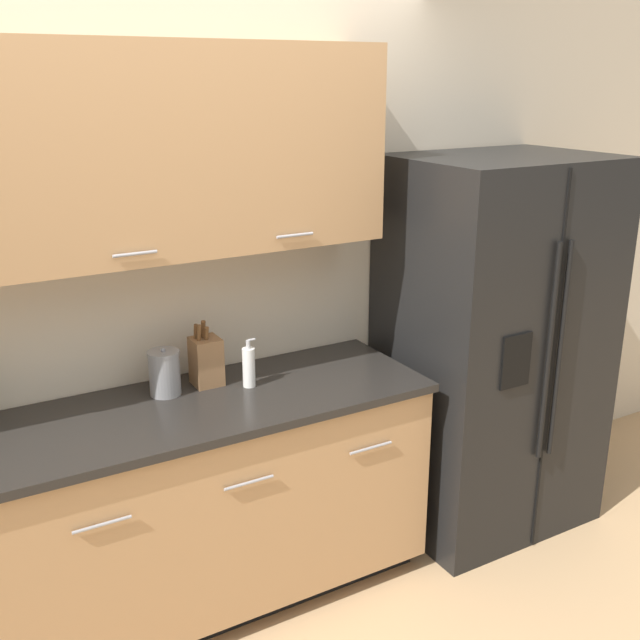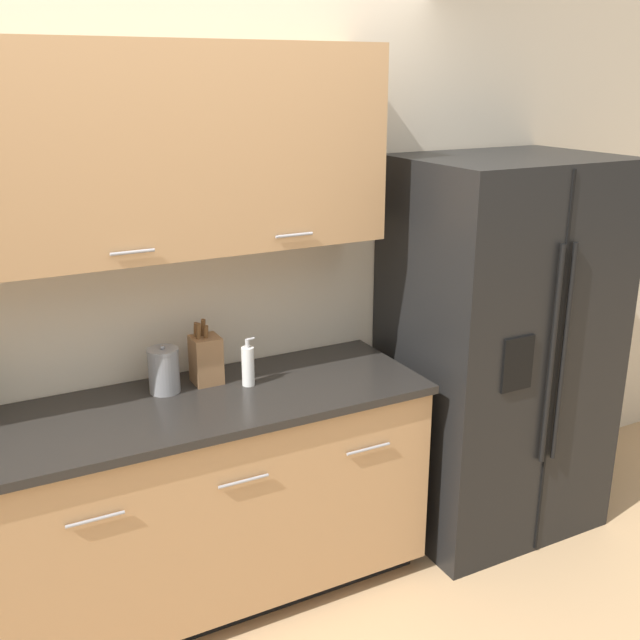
% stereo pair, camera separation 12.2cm
% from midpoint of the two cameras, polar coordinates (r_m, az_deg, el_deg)
% --- Properties ---
extents(wall_back, '(10.00, 0.39, 2.60)m').
position_cam_midpoint_polar(wall_back, '(3.10, -11.35, 4.99)').
color(wall_back, beige).
rests_on(wall_back, ground_plane).
extents(counter_unit, '(2.30, 0.64, 0.93)m').
position_cam_midpoint_polar(counter_unit, '(3.18, -11.54, -14.25)').
color(counter_unit, black).
rests_on(counter_unit, ground_plane).
extents(refrigerator, '(0.96, 0.76, 1.82)m').
position_cam_midpoint_polar(refrigerator, '(3.71, 14.30, -2.14)').
color(refrigerator, black).
rests_on(refrigerator, ground_plane).
extents(knife_block, '(0.12, 0.12, 0.28)m').
position_cam_midpoint_polar(knife_block, '(3.14, -7.59, -2.96)').
color(knife_block, olive).
rests_on(knife_block, counter_unit).
extents(soap_dispenser, '(0.06, 0.05, 0.21)m').
position_cam_midpoint_polar(soap_dispenser, '(3.10, -4.39, -3.49)').
color(soap_dispenser, white).
rests_on(soap_dispenser, counter_unit).
extents(steel_canister, '(0.13, 0.13, 0.20)m').
position_cam_midpoint_polar(steel_canister, '(3.08, -10.70, -3.79)').
color(steel_canister, gray).
rests_on(steel_canister, counter_unit).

